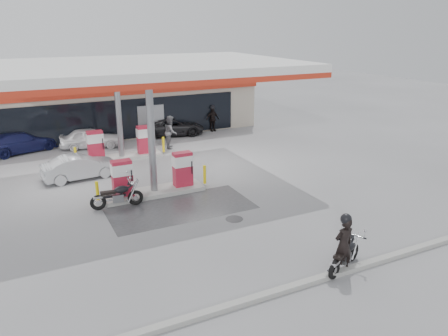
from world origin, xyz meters
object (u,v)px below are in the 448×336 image
Objects in this scene: hatchback_silver at (80,167)px; attendant at (171,132)px; parked_motorcycle at (118,196)px; parked_car_right at (172,126)px; main_motorcycle at (345,256)px; parked_car_left at (20,142)px; pump_island_near at (154,179)px; biker_walking at (212,119)px; sedan_white at (90,138)px; pump_island_far at (121,147)px; biker_main at (344,245)px.

attendant is at bearing -65.71° from hatchback_silver.
attendant reaches higher than parked_motorcycle.
attendant is at bearing 168.69° from parked_car_right.
parked_car_left is at bearing 89.86° from main_motorcycle.
parked_motorcycle is (-5.22, 7.98, 0.05)m from main_motorcycle.
parked_car_right is at bearing 65.77° from pump_island_near.
pump_island_near is 1.41× the size of hatchback_silver.
biker_walking is at bearing -83.95° from parked_car_right.
sedan_white is (-4.54, 17.98, 0.16)m from main_motorcycle.
attendant is (3.34, 1.00, 0.29)m from pump_island_far.
parked_car_left is (-5.07, 4.00, -0.08)m from pump_island_far.
pump_island_near is 1.42× the size of sedan_white.
main_motorcycle is (3.39, -8.78, -0.25)m from pump_island_near.
hatchback_silver is 6.85m from parked_car_left.
parked_car_right is (7.13, 6.40, 0.01)m from hatchback_silver.
parked_car_left is 12.55m from biker_walking.
pump_island_far is 2.93× the size of biker_walking.
biker_walking is (7.47, 3.80, 0.17)m from pump_island_far.
parked_car_left is at bearing 15.53° from hatchback_silver.
biker_main is at bearing -155.55° from sedan_white.
hatchback_silver is at bearing -64.33° from biker_main.
pump_island_near is 1.00× the size of pump_island_far.
pump_island_far is 8.38m from biker_walking.
biker_main is at bearing -70.04° from pump_island_near.
sedan_white is at bearing 79.74° from main_motorcycle.
parked_motorcycle is (-1.83, -0.80, -0.21)m from pump_island_near.
pump_island_near is 1.18× the size of parked_car_right.
pump_island_near reaches higher than main_motorcycle.
main_motorcycle is at bearing -175.40° from parked_car_left.
parked_car_left is (-3.25, 10.80, 0.13)m from parked_motorcycle.
sedan_white is 5.70m from parked_car_right.
parked_car_right reaches higher than main_motorcycle.
pump_island_far is 15.21m from biker_main.
main_motorcycle is at bearing -51.33° from parked_motorcycle.
parked_car_left is 1.00× the size of parked_car_right.
parked_car_right is (4.50, 4.00, -0.10)m from pump_island_far.
main_motorcycle is 0.50m from biker_main.
pump_island_far is at bearing -149.48° from sedan_white.
pump_island_far reaches higher than parked_car_right.
biker_walking reaches higher than hatchback_silver.
pump_island_far is at bearing 90.00° from pump_island_near.
attendant is at bearing -89.88° from biker_main.
sedan_white reaches higher than parked_motorcycle.
biker_main is 18.91m from parked_car_right.
sedan_white is (-1.14, 3.20, -0.09)m from pump_island_far.
parked_car_left reaches higher than main_motorcycle.
attendant reaches higher than pump_island_near.
parked_car_left is (-8.47, 18.78, 0.18)m from main_motorcycle.
pump_island_far is at bearing 78.52° from main_motorcycle.
sedan_white is at bearing 91.57° from parked_motorcycle.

